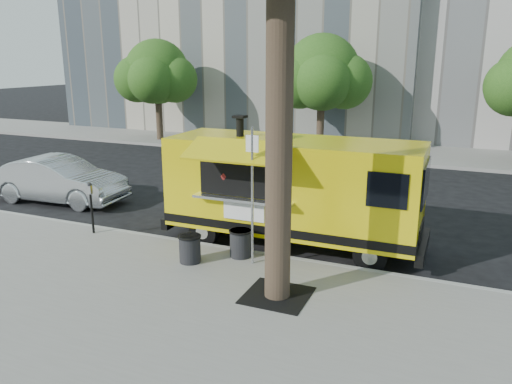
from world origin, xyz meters
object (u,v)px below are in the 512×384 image
Objects in this scene: parking_meter at (91,202)px; sign_post at (252,188)px; trash_bin_left at (190,248)px; far_tree_a at (157,72)px; food_truck at (291,188)px; trash_bin_right at (241,242)px; far_tree_b at (322,73)px; sedan at (59,180)px.

sign_post is at bearing -2.52° from parking_meter.
far_tree_a is at bearing 125.60° from trash_bin_left.
food_truck reaches higher than trash_bin_right.
far_tree_b is at bearing 81.90° from parking_meter.
parking_meter is at bearing -162.84° from food_truck.
sign_post is 2.25× the size of parking_meter.
sign_post reaches higher than trash_bin_right.
far_tree_b is 4.12× the size of parking_meter.
sign_post is 4.77× the size of trash_bin_right.
far_tree_b is 8.75× the size of trash_bin_right.
sedan is 7.19× the size of trash_bin_left.
far_tree_b reaches higher than trash_bin_right.
trash_bin_left is at bearing -159.98° from sign_post.
food_truck is (4.83, 1.52, 0.49)m from parking_meter.
sedan is at bearing -114.16° from far_tree_b.
parking_meter is 4.18m from trash_bin_right.
trash_bin_right is at bearing 0.69° from parking_meter.
food_truck is 8.18m from sedan.
parking_meter is (-4.55, 0.20, -0.87)m from sign_post.
trash_bin_right is (-0.68, -1.47, -0.99)m from food_truck.
far_tree_b is at bearing -27.85° from sedan.
far_tree_a is 8.52× the size of trash_bin_right.
trash_bin_left is at bearing -118.03° from sedan.
trash_bin_left is 1.15m from trash_bin_right.
parking_meter is at bearing -179.31° from trash_bin_right.
parking_meter is 2.12× the size of trash_bin_right.
food_truck is 1.45× the size of sedan.
far_tree_a is 1.21× the size of sedan.
far_tree_b is 14.48m from parking_meter.
food_truck is at bearing -99.06° from sedan.
far_tree_a is 9.01m from far_tree_b.
food_truck reaches higher than sedan.
far_tree_b is at bearing 102.42° from food_truck.
trash_bin_left is at bearing -85.13° from far_tree_b.
sedan is at bearing 163.27° from trash_bin_right.
parking_meter is at bearing -98.10° from far_tree_b.
food_truck is (2.83, -12.53, -2.36)m from far_tree_b.
sedan is (-7.83, 2.48, -1.12)m from sign_post.
far_tree_a is 12.34m from sedan.
parking_meter reaches higher than trash_bin_left.
trash_bin_left is (3.25, -0.67, -0.50)m from parking_meter.
far_tree_a reaches higher than sedan.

